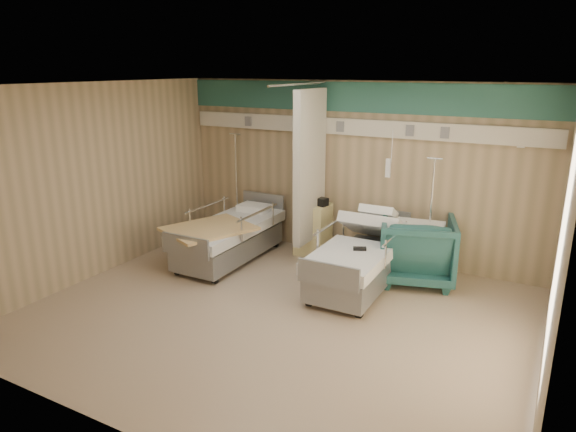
{
  "coord_description": "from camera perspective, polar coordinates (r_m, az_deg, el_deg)",
  "views": [
    {
      "loc": [
        2.91,
        -5.07,
        3.01
      ],
      "look_at": [
        -0.15,
        0.6,
        1.12
      ],
      "focal_mm": 32.0,
      "sensor_mm": 36.0,
      "label": 1
    }
  ],
  "objects": [
    {
      "name": "bed_right",
      "position": [
        7.29,
        7.89,
        -5.49
      ],
      "size": [
        1.0,
        2.16,
        0.63
      ],
      "primitive_type": null,
      "color": "white",
      "rests_on": "ground"
    },
    {
      "name": "ground",
      "position": [
        6.58,
        -1.32,
        -10.89
      ],
      "size": [
        6.0,
        5.0,
        0.0
      ],
      "primitive_type": "cube",
      "color": "tan",
      "rests_on": "ground"
    },
    {
      "name": "call_remote",
      "position": [
        6.97,
        7.98,
        -3.62
      ],
      "size": [
        0.19,
        0.14,
        0.04
      ],
      "primitive_type": "cube",
      "rotation": [
        0.0,
        0.0,
        0.42
      ],
      "color": "black",
      "rests_on": "bed_right"
    },
    {
      "name": "visitor_armchair",
      "position": [
        7.6,
        14.14,
        -3.61
      ],
      "size": [
        1.28,
        1.3,
        0.96
      ],
      "primitive_type": "imported",
      "rotation": [
        0.0,
        0.0,
        3.43
      ],
      "color": "#1E4C4C",
      "rests_on": "ground"
    },
    {
      "name": "toiletry_bag",
      "position": [
        8.26,
        3.62,
        1.61
      ],
      "size": [
        0.26,
        0.2,
        0.13
      ],
      "primitive_type": "cube",
      "rotation": [
        0.0,
        0.0,
        -0.23
      ],
      "color": "black",
      "rests_on": "bedside_cabinet"
    },
    {
      "name": "iv_stand_right",
      "position": [
        7.82,
        15.22,
        -4.02
      ],
      "size": [
        0.32,
        0.32,
        1.78
      ],
      "rotation": [
        0.0,
        0.0,
        0.07
      ],
      "color": "silver",
      "rests_on": "ground"
    },
    {
      "name": "bed_left",
      "position": [
        8.26,
        -6.54,
        -2.81
      ],
      "size": [
        1.0,
        2.16,
        0.63
      ],
      "primitive_type": null,
      "color": "white",
      "rests_on": "ground"
    },
    {
      "name": "tan_blanket",
      "position": [
        7.82,
        -8.79,
        -1.39
      ],
      "size": [
        1.38,
        1.52,
        0.04
      ],
      "primitive_type": "cube",
      "rotation": [
        0.0,
        0.0,
        -0.4
      ],
      "color": "tan",
      "rests_on": "bed_left"
    },
    {
      "name": "white_cup",
      "position": [
        8.38,
        1.56,
        1.84
      ],
      "size": [
        0.11,
        0.11,
        0.12
      ],
      "primitive_type": "cylinder",
      "rotation": [
        0.0,
        0.0,
        -0.3
      ],
      "color": "white",
      "rests_on": "bedside_cabinet"
    },
    {
      "name": "waffle_blanket",
      "position": [
        7.43,
        14.47,
        0.1
      ],
      "size": [
        0.76,
        0.69,
        0.08
      ],
      "primitive_type": "cube",
      "rotation": [
        0.0,
        0.0,
        3.27
      ],
      "color": "silver",
      "rests_on": "visitor_armchair"
    },
    {
      "name": "room_walls",
      "position": [
        6.19,
        -0.51,
        5.68
      ],
      "size": [
        6.04,
        5.04,
        2.82
      ],
      "color": "tan",
      "rests_on": "ground"
    },
    {
      "name": "iv_stand_left",
      "position": [
        9.24,
        -5.64,
        -0.21
      ],
      "size": [
        0.34,
        0.34,
        1.9
      ],
      "rotation": [
        0.0,
        0.0,
        0.06
      ],
      "color": "silver",
      "rests_on": "ground"
    },
    {
      "name": "bedside_cabinet",
      "position": [
        8.46,
        2.79,
        -1.46
      ],
      "size": [
        0.5,
        0.48,
        0.85
      ],
      "primitive_type": "cube",
      "color": "beige",
      "rests_on": "ground"
    }
  ]
}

